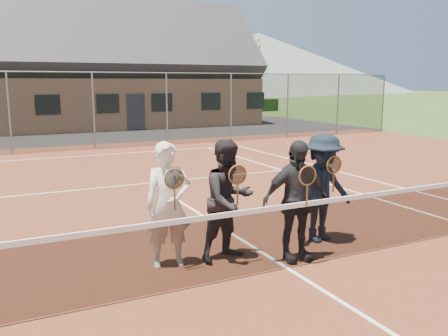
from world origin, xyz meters
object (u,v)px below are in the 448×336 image
Objects in this scene: player_d at (322,188)px; clubhouse at (124,59)px; player_a at (168,205)px; tennis_net at (287,233)px; player_b at (229,200)px; player_c at (296,201)px.

clubhouse is at bearing 83.09° from player_d.
player_a is at bearing -103.27° from clubhouse.
tennis_net is at bearing -147.27° from player_d.
player_a is 2.64m from player_d.
player_d is (1.18, 0.76, 0.38)m from tennis_net.
clubhouse is 8.67× the size of player_a.
player_a is at bearing 149.79° from tennis_net.
player_b is 1.00× the size of player_d.
player_c is (0.85, -0.48, 0.00)m from player_b.
clubhouse reaches higher than player_b.
player_b is at bearing -101.08° from clubhouse.
player_c is (1.75, -0.61, -0.00)m from player_a.
clubhouse is 24.24m from player_c.
tennis_net is 24.57m from clubhouse.
player_c is at bearing -98.87° from clubhouse.
tennis_net is 0.99m from player_b.
player_a is at bearing 178.06° from player_d.
player_c is (-3.71, -23.76, -3.07)m from clubhouse.
clubhouse reaches higher than player_d.
clubhouse is at bearing 76.73° from player_a.
player_b is (-4.56, -23.28, -3.07)m from clubhouse.
player_b is 1.74m from player_d.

